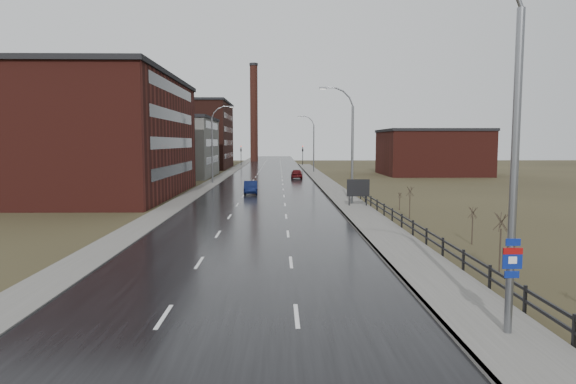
{
  "coord_description": "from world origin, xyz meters",
  "views": [
    {
      "loc": [
        1.68,
        -13.32,
        6.07
      ],
      "look_at": [
        2.27,
        18.3,
        3.0
      ],
      "focal_mm": 32.0,
      "sensor_mm": 36.0,
      "label": 1
    }
  ],
  "objects_px": {
    "billboard": "(358,189)",
    "car_far": "(297,174)",
    "car_near": "(251,188)",
    "streetlight_main": "(505,143)"
  },
  "relations": [
    {
      "from": "billboard",
      "to": "car_near",
      "type": "xyz_separation_m",
      "value": [
        -10.69,
        12.75,
        -1.03
      ]
    },
    {
      "from": "streetlight_main",
      "to": "car_near",
      "type": "bearing_deg",
      "value": 102.65
    },
    {
      "from": "car_near",
      "to": "car_far",
      "type": "height_order",
      "value": "car_far"
    },
    {
      "from": "streetlight_main",
      "to": "billboard",
      "type": "bearing_deg",
      "value": 88.88
    },
    {
      "from": "streetlight_main",
      "to": "car_near",
      "type": "relative_size",
      "value": 2.69
    },
    {
      "from": "billboard",
      "to": "car_near",
      "type": "relative_size",
      "value": 0.59
    },
    {
      "from": "billboard",
      "to": "car_near",
      "type": "bearing_deg",
      "value": 129.97
    },
    {
      "from": "billboard",
      "to": "car_far",
      "type": "xyz_separation_m",
      "value": [
        -4.38,
        37.74,
        -0.96
      ]
    },
    {
      "from": "billboard",
      "to": "car_far",
      "type": "relative_size",
      "value": 0.56
    },
    {
      "from": "car_near",
      "to": "car_far",
      "type": "xyz_separation_m",
      "value": [
        6.31,
        24.99,
        0.07
      ]
    }
  ]
}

